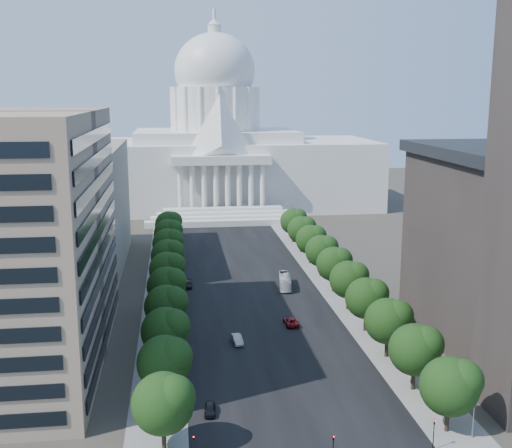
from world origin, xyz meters
name	(u,v)px	position (x,y,z in m)	size (l,w,h in m)	color
road_asphalt	(243,272)	(0.00, 90.00, 0.00)	(30.00, 260.00, 0.01)	black
sidewalk_left	(164,275)	(-19.00, 90.00, 0.00)	(8.00, 260.00, 0.02)	gray
sidewalk_right	(319,269)	(19.00, 90.00, 0.00)	(8.00, 260.00, 0.02)	gray
capitol	(216,154)	(0.00, 184.89, 20.01)	(120.00, 56.00, 73.00)	white
office_block_left_far	(43,208)	(-48.00, 100.00, 15.00)	(38.00, 52.00, 30.00)	gray
tree_l_a	(166,402)	(-17.66, 11.81, 6.45)	(7.79, 7.60, 9.97)	#33261C
tree_l_b	(166,361)	(-17.66, 23.81, 6.45)	(7.79, 7.60, 9.97)	#33261C
tree_l_c	(167,330)	(-17.66, 35.81, 6.45)	(7.79, 7.60, 9.97)	#33261C
tree_l_d	(168,305)	(-17.66, 47.81, 6.45)	(7.79, 7.60, 9.97)	#33261C
tree_l_e	(168,285)	(-17.66, 59.81, 6.45)	(7.79, 7.60, 9.97)	#33261C
tree_l_f	(168,269)	(-17.66, 71.81, 6.45)	(7.79, 7.60, 9.97)	#33261C
tree_l_g	(169,255)	(-17.66, 83.81, 6.45)	(7.79, 7.60, 9.97)	#33261C
tree_l_h	(169,243)	(-17.66, 95.81, 6.45)	(7.79, 7.60, 9.97)	#33261C
tree_l_i	(169,233)	(-17.66, 107.81, 6.45)	(7.79, 7.60, 9.97)	#33261C
tree_l_j	(169,224)	(-17.66, 119.81, 6.45)	(7.79, 7.60, 9.97)	#33261C
tree_r_a	(453,385)	(18.34, 11.81, 6.45)	(7.79, 7.60, 9.97)	#33261C
tree_r_b	(417,348)	(18.34, 23.81, 6.45)	(7.79, 7.60, 9.97)	#33261C
tree_r_c	(390,320)	(18.34, 35.81, 6.45)	(7.79, 7.60, 9.97)	#33261C
tree_r_d	(368,297)	(18.34, 47.81, 6.45)	(7.79, 7.60, 9.97)	#33261C
tree_r_e	(350,278)	(18.34, 59.81, 6.45)	(7.79, 7.60, 9.97)	#33261C
tree_r_f	(335,263)	(18.34, 71.81, 6.45)	(7.79, 7.60, 9.97)	#33261C
tree_r_g	(323,250)	(18.34, 83.81, 6.45)	(7.79, 7.60, 9.97)	#33261C
tree_r_h	(312,239)	(18.34, 95.81, 6.45)	(7.79, 7.60, 9.97)	#33261C
tree_r_i	(303,229)	(18.34, 107.81, 6.45)	(7.79, 7.60, 9.97)	#33261C
tree_r_j	(294,220)	(18.34, 119.81, 6.45)	(7.79, 7.60, 9.97)	#33261C
traffic_signal_left	(194,443)	(-14.50, 7.99, 3.09)	(0.18, 0.49, 4.30)	black
traffic_signal_right	(434,426)	(14.50, 7.99, 3.09)	(0.18, 0.49, 4.30)	black
traffic_signal_median	(333,442)	(1.50, 5.99, 3.09)	(0.18, 0.49, 4.30)	black
streetlight_a	(471,395)	(19.90, 10.00, 5.82)	(2.61, 0.44, 9.00)	gray
streetlight_b	(401,325)	(19.90, 35.00, 5.82)	(2.61, 0.44, 9.00)	gray
streetlight_c	(357,281)	(19.90, 60.00, 5.82)	(2.61, 0.44, 9.00)	gray
streetlight_d	(328,251)	(19.90, 85.00, 5.82)	(2.61, 0.44, 9.00)	gray
streetlight_e	(307,229)	(19.90, 110.00, 5.82)	(2.61, 0.44, 9.00)	gray
streetlight_f	(290,213)	(19.90, 135.00, 5.82)	(2.61, 0.44, 9.00)	gray
car_dark_a	(210,409)	(-11.95, 20.38, 0.65)	(1.54, 3.83, 1.30)	black
car_silver	(237,339)	(-5.84, 44.75, 0.73)	(1.54, 4.41, 1.45)	#94969B
car_red	(291,321)	(5.03, 52.48, 0.69)	(2.30, 5.00, 1.39)	maroon
car_dark_b	(188,285)	(-13.50, 78.81, 0.65)	(1.81, 4.46, 1.29)	black
city_bus	(285,281)	(8.03, 76.08, 1.42)	(2.39, 10.23, 2.85)	silver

